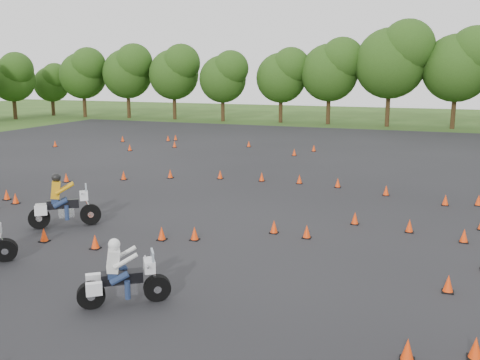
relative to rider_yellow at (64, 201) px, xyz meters
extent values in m
plane|color=#2D5119|center=(5.10, 0.88, -1.00)|extent=(140.00, 140.00, 0.00)
plane|color=black|center=(5.10, 6.88, -1.00)|extent=(62.00, 62.00, 0.00)
cone|color=#F73D0A|center=(-7.99, 17.39, -0.77)|extent=(0.26, 0.26, 0.45)
cone|color=#F73D0A|center=(-5.20, 2.57, -0.77)|extent=(0.26, 0.26, 0.45)
cone|color=#F73D0A|center=(-0.59, 22.24, -0.77)|extent=(0.26, 0.26, 0.45)
cone|color=#F73D0A|center=(8.71, 1.77, -0.77)|extent=(0.26, 0.26, 0.45)
cone|color=#F73D0A|center=(-4.31, 2.14, -0.77)|extent=(0.26, 0.26, 0.45)
cone|color=#F73D0A|center=(-5.21, 6.72, -0.77)|extent=(0.26, 0.26, 0.45)
cone|color=#F73D0A|center=(4.26, 10.44, -0.77)|extent=(0.26, 0.26, 0.45)
cone|color=#F73D0A|center=(8.27, 10.29, -0.77)|extent=(0.26, 0.26, 0.45)
cone|color=#F73D0A|center=(-5.73, 20.03, -0.77)|extent=(0.26, 0.26, 0.45)
cone|color=#F73D0A|center=(1.98, 10.25, -0.77)|extent=(0.26, 0.26, 0.45)
cone|color=#F73D0A|center=(14.58, 8.74, -0.77)|extent=(0.26, 0.26, 0.45)
cone|color=#F73D0A|center=(7.48, 1.92, -0.77)|extent=(0.26, 0.26, 0.45)
cone|color=#F73D0A|center=(6.27, 10.52, -0.77)|extent=(0.26, 0.26, 0.45)
cone|color=#F73D0A|center=(13.25, 8.31, -0.77)|extent=(0.26, 0.26, 0.45)
cone|color=#F73D0A|center=(13.25, -1.47, -0.77)|extent=(0.26, 0.26, 0.45)
cone|color=#F73D0A|center=(4.54, 21.70, -0.77)|extent=(0.26, 0.26, 0.45)
cone|color=#F73D0A|center=(2.51, -1.73, -0.77)|extent=(0.26, 0.26, 0.45)
cone|color=#F73D0A|center=(-2.73, 8.25, -0.77)|extent=(0.26, 0.26, 0.45)
cone|color=#F73D0A|center=(13.80, 3.13, -0.77)|extent=(0.26, 0.26, 0.45)
cone|color=#F73D0A|center=(-7.58, 23.80, -0.77)|extent=(0.26, 0.26, 0.45)
cone|color=#F73D0A|center=(10.68, 9.34, -0.77)|extent=(0.26, 0.26, 0.45)
cone|color=#F73D0A|center=(5.16, 0.22, -0.77)|extent=(0.26, 0.26, 0.45)
cone|color=#F73D0A|center=(-7.93, 23.14, -0.77)|extent=(0.26, 0.26, 0.45)
cone|color=#F73D0A|center=(-0.61, 9.50, -0.77)|extent=(0.26, 0.26, 0.45)
cone|color=#F73D0A|center=(3.72, 19.29, -0.77)|extent=(0.26, 0.26, 0.45)
cone|color=#F73D0A|center=(-11.21, 21.52, -0.77)|extent=(0.26, 0.26, 0.45)
cone|color=#F73D0A|center=(0.45, -1.70, -0.77)|extent=(0.26, 0.26, 0.45)
cone|color=#F73D0A|center=(12.44, -5.35, -0.77)|extent=(0.26, 0.26, 0.45)
cone|color=#F73D0A|center=(13.72, -4.81, -0.77)|extent=(0.26, 0.26, 0.45)
cone|color=#F73D0A|center=(4.10, -0.16, -0.77)|extent=(0.26, 0.26, 0.45)
cone|color=#F73D0A|center=(10.03, 4.06, -0.77)|extent=(0.26, 0.26, 0.45)
cone|color=#F73D0A|center=(12.01, 3.71, -0.77)|extent=(0.26, 0.26, 0.45)
cone|color=#F73D0A|center=(-14.40, 17.20, -0.77)|extent=(0.26, 0.26, 0.45)
camera|label=1|loc=(12.67, -15.66, 4.71)|focal=40.00mm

